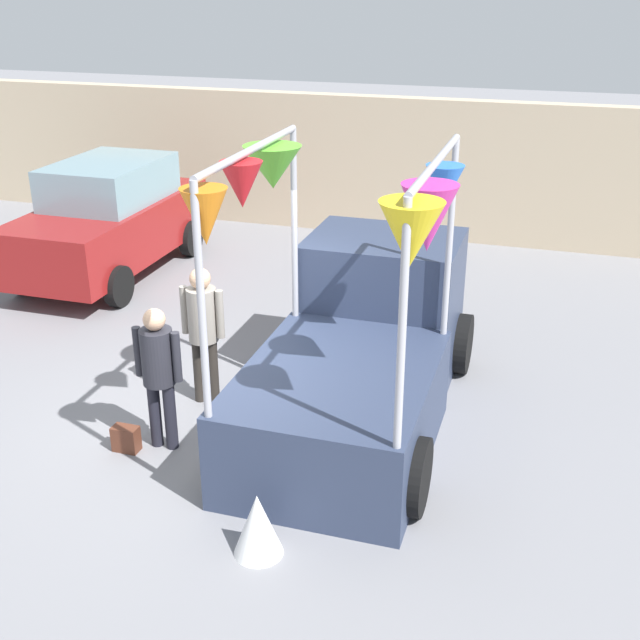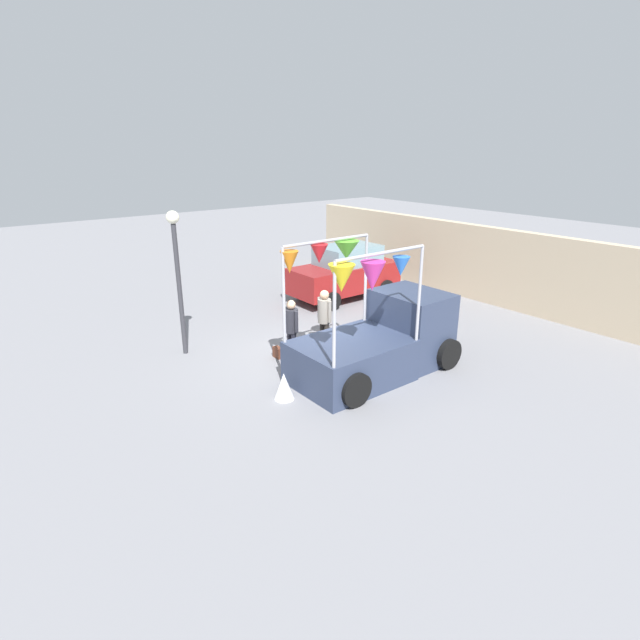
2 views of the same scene
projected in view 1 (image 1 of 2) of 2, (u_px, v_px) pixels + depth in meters
ground_plane at (209, 426)px, 9.02m from camera, size 60.00×60.00×0.00m
vendor_truck at (363, 341)px, 9.01m from camera, size 2.45×4.06×3.20m
parked_car at (110, 219)px, 13.26m from camera, size 1.88×4.00×1.88m
person_customer at (158, 366)px, 8.26m from camera, size 0.53×0.34×1.60m
person_vendor at (203, 323)px, 9.14m from camera, size 0.53×0.34×1.68m
handbag at (126, 439)px, 8.51m from camera, size 0.28×0.16×0.28m
brick_boundary_wall at (375, 166)px, 15.29m from camera, size 18.00×0.36×2.60m
folded_kite_bundle_white at (258, 524)px, 6.93m from camera, size 0.61×0.61×0.60m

